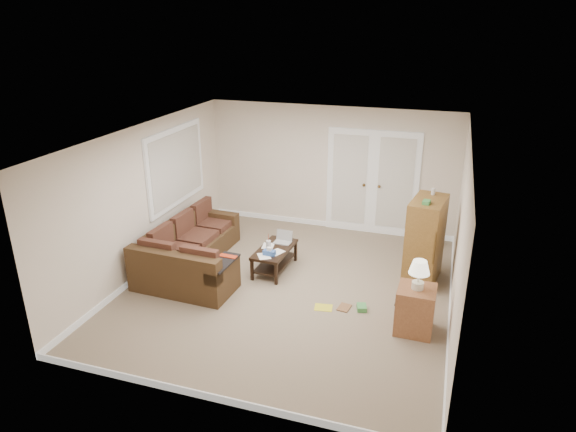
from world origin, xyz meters
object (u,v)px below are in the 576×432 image
(sectional_sofa, at_px, (190,255))
(coffee_table, at_px, (275,258))
(tv_armoire, at_px, (425,240))
(side_cabinet, at_px, (416,306))

(sectional_sofa, distance_m, coffee_table, 1.45)
(coffee_table, bearing_deg, tv_armoire, 12.50)
(sectional_sofa, distance_m, side_cabinet, 3.87)
(sectional_sofa, xyz_separation_m, side_cabinet, (3.81, -0.66, 0.09))
(coffee_table, xyz_separation_m, tv_armoire, (2.43, 0.42, 0.49))
(coffee_table, height_order, tv_armoire, tv_armoire)
(sectional_sofa, bearing_deg, tv_armoire, 16.07)
(tv_armoire, height_order, side_cabinet, tv_armoire)
(coffee_table, bearing_deg, side_cabinet, -22.38)
(tv_armoire, bearing_deg, side_cabinet, -80.88)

